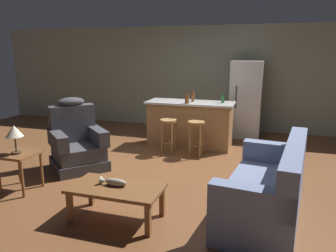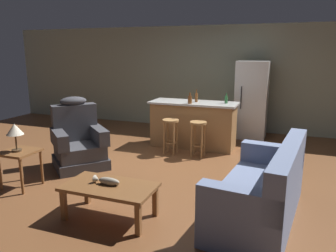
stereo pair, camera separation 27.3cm
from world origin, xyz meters
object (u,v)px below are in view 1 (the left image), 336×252
bar_stool_right (196,132)px  refrigerator (246,99)px  bottle_tall_green (193,97)px  kitchen_island (190,124)px  couch (269,190)px  fish_figurine (113,182)px  table_lamp (14,132)px  bottle_wine_dark (223,99)px  end_table (19,160)px  bar_stool_left (168,130)px  bottle_short_amber (187,99)px  recliner_near_lamp (77,144)px  coffee_table (116,191)px

bar_stool_right → refrigerator: size_ratio=0.39×
bar_stool_right → bottle_tall_green: (-0.23, 0.66, 0.58)m
kitchen_island → couch: bearing=-58.2°
fish_figurine → kitchen_island: bearing=87.9°
table_lamp → bottle_tall_green: 3.52m
couch → bar_stool_right: 2.45m
table_lamp → bottle_wine_dark: (2.45, 3.03, 0.16)m
end_table → bottle_tall_green: size_ratio=2.16×
kitchen_island → bar_stool_left: size_ratio=2.65×
bottle_tall_green → bottle_short_amber: bearing=-101.2°
couch → bar_stool_left: 2.80m
end_table → bottle_short_amber: bearing=56.8°
bottle_tall_green → recliner_near_lamp: bearing=-130.0°
bottle_tall_green → fish_figurine: bearing=-92.9°
bar_stool_left → bottle_tall_green: size_ratio=2.63×
coffee_table → fish_figurine: fish_figurine is taller
bar_stool_right → refrigerator: refrigerator is taller
refrigerator → bottle_wine_dark: (-0.37, -1.14, 0.15)m
bottle_tall_green → couch: bearing=-59.2°
recliner_near_lamp → refrigerator: refrigerator is taller
bottle_tall_green → bottle_wine_dark: size_ratio=1.26×
couch → recliner_near_lamp: bearing=-7.5°
recliner_near_lamp → kitchen_island: (1.54, 1.86, 0.06)m
bottle_tall_green → kitchen_island: bearing=-150.5°
bar_stool_left → refrigerator: size_ratio=0.39×
recliner_near_lamp → table_lamp: (-0.25, -1.11, 0.45)m
kitchen_island → bar_stool_left: (-0.28, -0.63, -0.01)m
bottle_short_amber → coffee_table: bearing=-91.3°
kitchen_island → refrigerator: refrigerator is taller
coffee_table → bottle_short_amber: size_ratio=4.92×
end_table → bottle_wine_dark: size_ratio=2.72×
fish_figurine → bottle_short_amber: 3.09m
recliner_near_lamp → table_lamp: recliner_near_lamp is taller
table_lamp → bottle_tall_green: bottle_tall_green is taller
recliner_near_lamp → kitchen_island: 2.42m
recliner_near_lamp → refrigerator: (2.57, 3.06, 0.46)m
kitchen_island → refrigerator: bearing=49.3°
coffee_table → fish_figurine: size_ratio=3.24×
bottle_wine_dark → coffee_table: bearing=-102.4°
recliner_near_lamp → table_lamp: 1.23m
coffee_table → couch: size_ratio=0.55×
coffee_table → bottle_short_amber: (0.07, 3.05, 0.67)m
fish_figurine → bar_stool_right: (0.40, 2.65, 0.01)m
bottle_tall_green → coffee_table: bearing=-92.1°
coffee_table → bottle_wine_dark: bottle_wine_dark is taller
bottle_short_amber → fish_figurine: bearing=-92.1°
fish_figurine → kitchen_island: 3.29m
refrigerator → coffee_table: bearing=-103.8°
end_table → bar_stool_left: 2.76m
coffee_table → refrigerator: bearing=76.2°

